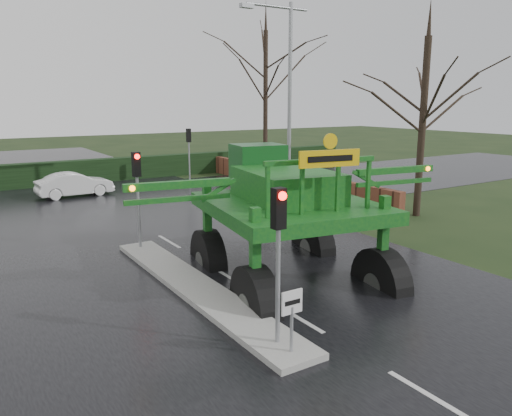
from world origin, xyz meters
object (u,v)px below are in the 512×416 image
keep_left_sign (292,311)px  traffic_signal_mid (137,179)px  traffic_signal_far (189,143)px  street_light_right (285,86)px  crop_sprayer (251,206)px  white_sedan (76,197)px  traffic_signal_near (279,233)px

keep_left_sign → traffic_signal_mid: traffic_signal_mid is taller
keep_left_sign → traffic_signal_far: (7.80, 21.51, 1.53)m
street_light_right → keep_left_sign: bearing=-125.1°
crop_sprayer → traffic_signal_mid: bearing=107.2°
keep_left_sign → traffic_signal_mid: size_ratio=0.38×
traffic_signal_far → crop_sprayer: (-6.96, -18.60, 0.03)m
keep_left_sign → street_light_right: bearing=54.9°
traffic_signal_far → white_sedan: 7.75m
street_light_right → traffic_signal_mid: bearing=-154.6°
traffic_signal_near → traffic_signal_mid: bearing=90.0°
traffic_signal_near → traffic_signal_mid: (0.00, 8.50, 0.00)m
keep_left_sign → traffic_signal_near: bearing=90.0°
crop_sprayer → white_sedan: crop_sprayer is taller
traffic_signal_far → crop_sprayer: bearing=69.5°
traffic_signal_near → traffic_signal_far: same height
traffic_signal_mid → crop_sprayer: bearing=-82.1°
traffic_signal_far → street_light_right: street_light_right is taller
traffic_signal_near → traffic_signal_far: size_ratio=1.00×
street_light_right → crop_sprayer: size_ratio=1.02×
traffic_signal_mid → crop_sprayer: size_ratio=0.36×
keep_left_sign → crop_sprayer: size_ratio=0.14×
traffic_signal_mid → traffic_signal_far: (7.80, 12.52, 0.00)m
crop_sprayer → traffic_signal_near: bearing=-99.9°
traffic_signal_near → street_light_right: bearing=53.9°
traffic_signal_near → traffic_signal_far: 22.42m
traffic_signal_far → crop_sprayer: 19.86m
keep_left_sign → crop_sprayer: bearing=73.8°
keep_left_sign → white_sedan: 20.95m
traffic_signal_near → street_light_right: street_light_right is taller
crop_sprayer → white_sedan: bearing=100.4°
traffic_signal_near → street_light_right: size_ratio=0.35×
traffic_signal_near → white_sedan: size_ratio=0.87×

